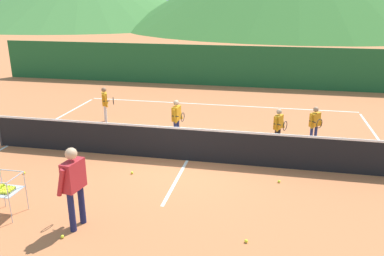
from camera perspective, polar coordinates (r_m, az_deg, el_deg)
name	(u,v)px	position (r m, az deg, el deg)	size (l,w,h in m)	color
ground_plane	(187,160)	(11.10, -0.69, -4.74)	(120.00, 120.00, 0.00)	#C67042
line_baseline_far	(218,105)	(16.85, 3.78, 3.38)	(11.42, 0.08, 0.01)	white
line_sideline_west	(8,146)	(13.45, -25.24, -2.34)	(0.08, 11.84, 0.01)	white
line_service_center	(187,160)	(11.10, -0.69, -4.72)	(0.08, 5.25, 0.01)	white
tennis_net	(187,144)	(10.91, -0.70, -2.33)	(11.91, 0.08, 1.05)	#333338
instructor	(74,180)	(7.96, -16.83, -7.32)	(0.44, 0.81, 1.69)	#191E4C
student_0	(105,101)	(14.64, -12.54, 3.81)	(0.61, 0.53, 1.30)	silver
student_1	(177,116)	(12.48, -2.25, 1.74)	(0.41, 0.66, 1.31)	navy
student_2	(279,125)	(12.11, 12.49, 0.49)	(0.41, 0.67, 1.21)	black
student_3	(315,122)	(12.61, 17.45, 0.82)	(0.44, 0.67, 1.22)	navy
ball_cart	(4,189)	(9.11, -25.62, -8.06)	(0.58, 0.58, 0.90)	#B7B7BC
tennis_ball_0	(246,241)	(7.71, 7.89, -15.97)	(0.07, 0.07, 0.07)	yellow
tennis_ball_1	(132,173)	(10.39, -8.73, -6.44)	(0.07, 0.07, 0.07)	yellow
tennis_ball_3	(62,237)	(8.14, -18.34, -14.77)	(0.07, 0.07, 0.07)	yellow
tennis_ball_4	(24,173)	(11.16, -23.25, -6.02)	(0.07, 0.07, 0.07)	yellow
tennis_ball_6	(279,181)	(10.05, 12.55, -7.59)	(0.07, 0.07, 0.07)	yellow
windscreen_fence	(229,66)	(20.36, 5.37, 8.95)	(25.13, 0.08, 2.09)	#1E5B2D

